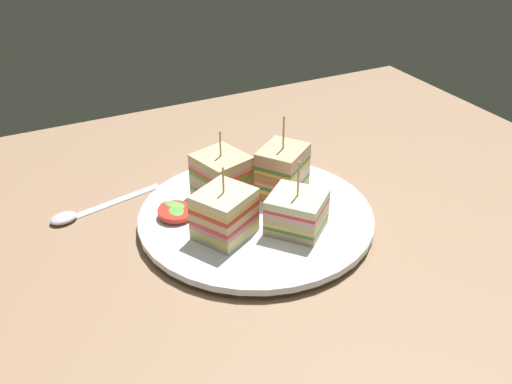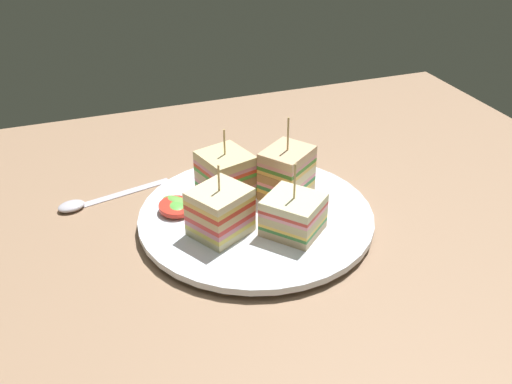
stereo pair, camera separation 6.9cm
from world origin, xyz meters
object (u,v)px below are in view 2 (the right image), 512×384
object	(u,v)px
plate	(256,217)
spoon	(89,202)
sandwich_wedge_0	(226,175)
sandwich_wedge_3	(287,173)
sandwich_wedge_1	(220,212)
sandwich_wedge_2	(293,215)

from	to	relation	value
plate	spoon	bearing A→B (deg)	148.76
sandwich_wedge_0	sandwich_wedge_3	xyz separation A→B (cm)	(7.33, -2.69, 0.30)
plate	sandwich_wedge_1	distance (cm)	6.80
sandwich_wedge_3	spoon	size ratio (longest dim) A/B	0.70
plate	sandwich_wedge_3	size ratio (longest dim) A/B	2.67
plate	sandwich_wedge_1	bearing A→B (deg)	-154.76
sandwich_wedge_0	spoon	bearing A→B (deg)	-125.98
sandwich_wedge_2	sandwich_wedge_0	bearing A→B (deg)	-15.96
sandwich_wedge_0	sandwich_wedge_1	xyz separation A→B (cm)	(-3.14, -7.93, -0.08)
sandwich_wedge_2	sandwich_wedge_3	size ratio (longest dim) A/B	0.83
sandwich_wedge_0	sandwich_wedge_2	bearing A→B (deg)	8.56
plate	sandwich_wedge_2	size ratio (longest dim) A/B	3.23
plate	sandwich_wedge_1	world-z (taller)	sandwich_wedge_1
plate	sandwich_wedge_1	xyz separation A→B (cm)	(-5.30, -2.50, 3.45)
sandwich_wedge_3	sandwich_wedge_2	bearing A→B (deg)	36.63
sandwich_wedge_2	spoon	xyz separation A→B (cm)	(-21.92, 16.86, -3.42)
sandwich_wedge_0	sandwich_wedge_2	world-z (taller)	sandwich_wedge_0
plate	sandwich_wedge_1	size ratio (longest dim) A/B	3.23
sandwich_wedge_3	sandwich_wedge_0	bearing A→B (deg)	-56.14
plate	spoon	world-z (taller)	plate
sandwich_wedge_1	sandwich_wedge_3	distance (cm)	11.71
plate	sandwich_wedge_2	bearing A→B (deg)	-62.67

